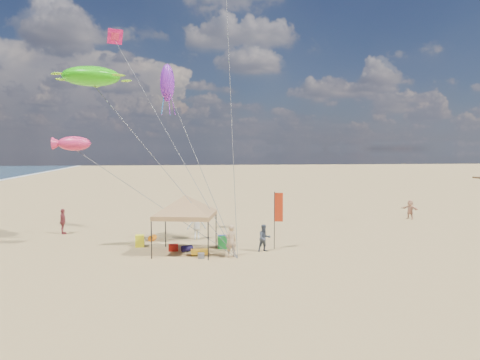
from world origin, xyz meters
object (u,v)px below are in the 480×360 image
Objects in this scene: person_far_a at (63,221)px; person_far_c at (410,209)px; person_near_b at (264,238)px; cooler_red at (173,248)px; beach_cart at (199,252)px; person_near_c at (197,224)px; feather_flag at (277,211)px; chair_yellow at (140,241)px; canopy_tent at (185,197)px; person_near_a at (231,241)px; chair_green at (222,242)px; cooler_blue at (222,238)px.

person_far_c is at bearing -100.93° from person_far_a.
cooler_red is at bearing 157.95° from person_near_b.
cooler_red is 0.60× the size of beach_cart.
person_near_c reaches higher than beach_cart.
feather_flag reaches higher than person_near_c.
chair_yellow is 7.43m from person_near_b.
beach_cart is 20.83m from person_far_c.
chair_yellow is (-2.63, 2.08, -2.77)m from canopy_tent.
person_far_a is (-12.47, 7.27, 0.10)m from person_near_b.
person_near_b is at bearing -137.23° from person_far_a.
person_near_a is (1.65, -0.57, 0.66)m from beach_cart.
feather_flag reaches higher than chair_yellow.
chair_yellow is at bearing 143.87° from cooler_red.
feather_flag reaches higher than person_near_b.
person_near_b reaches higher than chair_green.
feather_flag is at bearing 11.91° from beach_cart.
person_near_c is at bearing 119.35° from person_near_b.
person_near_a is at bearing -33.55° from chair_yellow.
chair_yellow is 4.34m from beach_cart.
canopy_tent is 3.09× the size of person_near_c.
person_far_c is (16.57, 8.88, 0.44)m from chair_green.
person_near_c is at bearing 114.66° from chair_green.
canopy_tent is 3.86× the size of person_near_b.
person_near_b reaches higher than chair_yellow.
chair_green is 0.78× the size of beach_cart.
person_far_a is 26.94m from person_far_c.
canopy_tent reaches higher than chair_yellow.
cooler_blue is 5.07m from chair_yellow.
feather_flag is 4.40m from cooler_blue.
person_far_a is (-10.45, 8.22, 0.00)m from person_near_a.
person_near_c is 1.21× the size of person_far_c.
chair_green is at bearing 5.83° from cooler_red.
person_near_a is 5.32m from person_near_c.
chair_yellow is at bearing 141.71° from canopy_tent.
canopy_tent reaches higher than person_far_c.
cooler_blue is 4.20m from person_near_a.
person_near_c is (3.45, 1.77, 0.61)m from chair_yellow.
person_near_a is at bearing -84.03° from chair_green.
cooler_red is at bearing -36.13° from chair_yellow.
cooler_blue is 1.98m from person_near_c.
person_near_c is (-1.33, 2.91, 0.61)m from chair_green.
cooler_blue is at bearing -102.81° from person_far_c.
person_far_c is at bearing 28.18° from chair_green.
person_near_b is 0.80× the size of person_near_c.
cooler_red is (-5.96, 0.36, -2.02)m from feather_flag.
chair_green reaches higher than cooler_red.
feather_flag is 8.33m from chair_yellow.
person_far_a is at bearing -53.34° from person_near_a.
chair_yellow is 6.03m from person_near_a.
chair_green is at bearing -137.56° from person_far_a.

